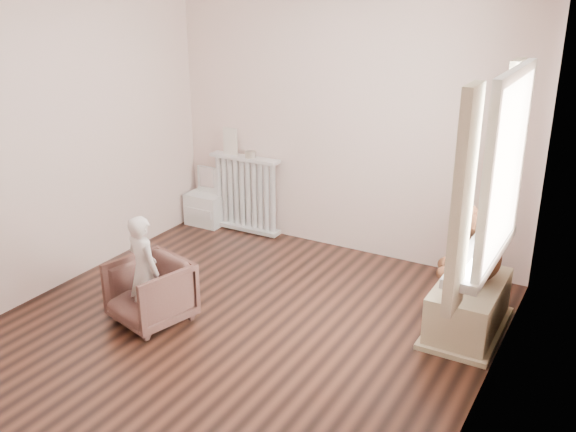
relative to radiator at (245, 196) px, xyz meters
The scene contains 18 objects.
floor 2.02m from the radiator, 57.88° to the right, with size 3.60×3.60×0.01m, color black.
back_wall 1.40m from the radiator, ahead, with size 3.60×0.02×2.60m, color white.
front_wall 3.75m from the radiator, 73.14° to the right, with size 3.60×0.02×2.60m, color white.
left_wall 2.05m from the radiator, 113.92° to the right, with size 0.02×3.60×2.60m, color white.
right_wall 3.44m from the radiator, 30.48° to the right, with size 0.02×3.60×2.60m, color white.
window 3.31m from the radiator, 26.12° to the right, with size 0.03×0.90×1.10m, color white.
window_sill 3.09m from the radiator, 26.86° to the right, with size 0.22×1.10×0.06m, color silver.
curtain_left 3.48m from the radiator, 35.79° to the right, with size 0.06×0.26×1.30m, color #BFB18E.
curtain_right 3.00m from the radiator, 16.67° to the right, with size 0.06×0.26×1.30m, color #BFB18E.
radiator is the anchor object (origin of this frame).
paper_doll 0.59m from the radiator, behind, with size 0.17×0.01×0.28m, color beige.
tin_a 0.47m from the radiator, ahead, with size 0.11×0.11×0.06m, color #A59E8C.
toy_vanity 0.51m from the radiator, behind, with size 0.40×0.29×0.63m, color silver.
armchair 1.99m from the radiator, 78.89° to the right, with size 0.54×0.55×0.50m, color #503028.
child 2.03m from the radiator, 79.17° to the right, with size 0.32×0.21×0.88m, color beige.
toy_bench 2.73m from the radiator, 18.74° to the right, with size 0.45×0.85×0.40m, color #C8BA91.
teddy_bear 2.71m from the radiator, 16.85° to the right, with size 0.47×0.36×0.57m, color #391C0F, non-canonical shape.
plush_cat 3.02m from the radiator, 23.27° to the right, with size 0.16×0.25×0.21m, color slate, non-canonical shape.
Camera 1 is at (2.44, -3.61, 2.57)m, focal length 40.00 mm.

